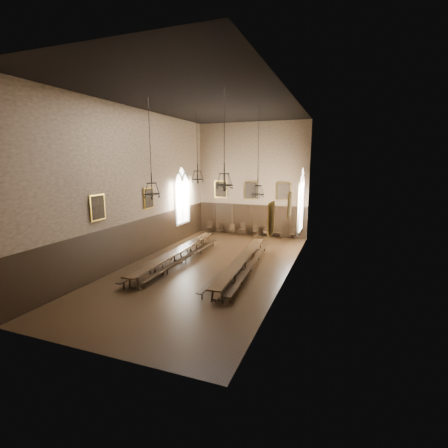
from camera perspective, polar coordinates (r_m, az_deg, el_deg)
The scene contains 34 objects.
floor at distance 18.71m, azimuth -2.96°, elevation -7.66°, with size 9.00×18.00×0.02m, color black.
ceiling at distance 18.00m, azimuth -3.26°, elevation 20.70°, with size 9.00×18.00×0.02m, color black.
wall_back at distance 26.28m, azimuth 4.88°, elevation 7.71°, with size 9.00×0.02×9.00m, color #917559.
wall_front at distance 10.26m, azimuth -23.76°, elevation 1.92°, with size 9.00×0.02×9.00m, color #917559.
wall_left at distance 20.03m, azimuth -15.08°, elevation 6.40°, with size 0.02×18.00×9.00m, color #917559.
wall_right at distance 16.51m, azimuth 11.45°, elevation 5.68°, with size 0.02×18.00×9.00m, color #917559.
wainscot_panelling at distance 18.35m, azimuth -3.00°, elevation -3.93°, with size 9.00×18.00×2.50m, color black, non-canonical shape.
table_left at distance 19.63m, azimuth -8.09°, elevation -5.64°, with size 0.96×10.00×0.78m.
table_right at distance 17.99m, azimuth 3.13°, elevation -7.16°, with size 1.21×9.48×0.74m.
bench_left_outer at distance 19.84m, azimuth -9.31°, elevation -5.81°, with size 0.45×9.92×0.45m.
bench_left_inner at distance 19.45m, azimuth -6.73°, elevation -6.15°, with size 0.37×9.11×0.41m.
bench_right_inner at distance 18.14m, azimuth 1.66°, elevation -7.36°, with size 0.34×9.03×0.41m.
bench_right_outer at distance 18.03m, azimuth 4.80°, elevation -7.49°, with size 0.85×9.24×0.42m.
chair_0 at distance 27.63m, azimuth -2.58°, elevation -0.92°, with size 0.48×0.48×0.96m.
chair_1 at distance 27.23m, azimuth -0.77°, elevation -1.15°, with size 0.48×0.48×0.86m.
chair_2 at distance 26.77m, azimuth 1.44°, elevation -1.34°, with size 0.51×0.51×0.90m.
chair_3 at distance 26.54m, azimuth 3.18°, elevation -1.37°, with size 0.52×0.52×1.03m.
chair_4 at distance 26.25m, azimuth 5.45°, elevation -1.62°, with size 0.41×0.41×0.91m.
chair_5 at distance 25.99m, azimuth 7.34°, elevation -1.76°, with size 0.47×0.47×0.96m.
chair_6 at distance 25.93m, azimuth 9.56°, elevation -1.86°, with size 0.43×0.43×0.95m.
chair_7 at distance 25.75m, azimuth 11.91°, elevation -2.09°, with size 0.41×0.41×0.86m.
chandelier_back_left at distance 20.83m, azimuth -4.67°, elevation 8.65°, with size 0.81×0.81×4.30m.
chandelier_back_right at distance 18.95m, azimuth 5.94°, elevation 6.34°, with size 0.78×0.78×5.06m.
chandelier_front_left at distance 16.83m, azimuth -12.57°, elevation 6.25°, with size 0.85×0.85×4.82m.
chandelier_front_right at distance 14.36m, azimuth 0.04°, elevation 8.05°, with size 0.78×0.78×4.21m.
portrait_back_0 at distance 27.03m, azimuth -0.57°, elevation 6.14°, with size 1.10×0.12×1.40m.
portrait_back_1 at distance 26.21m, azimuth 4.77°, elevation 5.95°, with size 1.10×0.12×1.40m.
portrait_back_2 at distance 25.62m, azimuth 10.40°, elevation 5.70°, with size 1.10×0.12×1.40m.
portrait_left_0 at distance 20.85m, azimuth -13.08°, elevation 4.45°, with size 0.12×1.00×1.30m.
portrait_left_1 at distance 17.32m, azimuth -21.33°, elevation 2.72°, with size 0.12×1.00×1.30m.
portrait_right_0 at distance 17.60m, azimuth 11.47°, elevation 3.37°, with size 0.12×1.00×1.30m.
portrait_right_1 at distance 13.22m, azimuth 8.30°, elevation 1.04°, with size 0.12×1.00×1.30m.
window_right at distance 22.05m, azimuth 13.47°, elevation 3.98°, with size 0.20×2.20×4.60m, color white, non-canonical shape.
window_left at distance 24.75m, azimuth -7.38°, elevation 4.91°, with size 0.20×2.20×4.60m, color white, non-canonical shape.
Camera 1 is at (7.13, -16.24, 5.93)m, focal length 26.00 mm.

